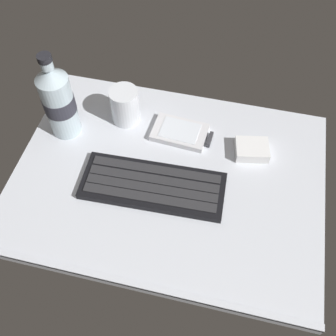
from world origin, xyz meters
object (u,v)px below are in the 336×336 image
at_px(juice_cup, 125,107).
at_px(water_bottle, 58,101).
at_px(handheld_device, 183,133).
at_px(keyboard, 153,186).
at_px(charger_block, 252,150).

xyz_separation_m(juice_cup, water_bottle, (-0.12, -0.06, 0.05)).
distance_m(handheld_device, water_bottle, 0.27).
distance_m(juice_cup, water_bottle, 0.14).
relative_size(handheld_device, water_bottle, 0.63).
relative_size(keyboard, charger_block, 4.20).
height_order(juice_cup, charger_block, juice_cup).
bearing_deg(keyboard, water_bottle, 154.78).
bearing_deg(handheld_device, keyboard, -101.35).
relative_size(juice_cup, charger_block, 1.21).
height_order(juice_cup, water_bottle, water_bottle).
bearing_deg(water_bottle, handheld_device, 9.24).
height_order(keyboard, handheld_device, keyboard).
bearing_deg(charger_block, water_bottle, -176.32).
distance_m(juice_cup, charger_block, 0.29).
bearing_deg(charger_block, keyboard, -144.11).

